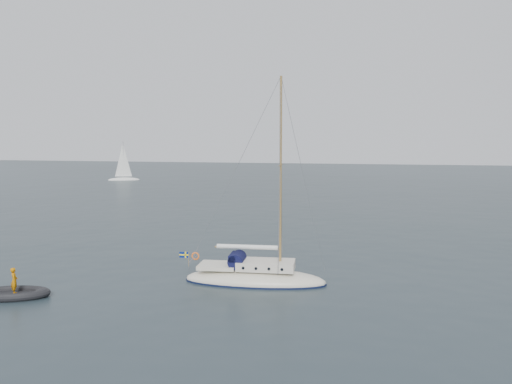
# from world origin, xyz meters

# --- Properties ---
(ground) EXTENTS (300.00, 300.00, 0.00)m
(ground) POSITION_xyz_m (0.00, 0.00, 0.00)
(ground) COLOR black
(ground) RESTS_ON ground
(sailboat) EXTENTS (8.53, 2.56, 12.15)m
(sailboat) POSITION_xyz_m (-0.55, -2.73, 0.92)
(sailboat) COLOR beige
(sailboat) RESTS_ON ground
(dinghy) EXTENTS (2.87, 1.29, 0.41)m
(dinghy) POSITION_xyz_m (-2.90, -1.08, 0.18)
(dinghy) COLOR #45454A
(dinghy) RESTS_ON ground
(rib) EXTENTS (4.00, 1.82, 1.60)m
(rib) POSITION_xyz_m (-12.18, -8.43, 0.25)
(rib) COLOR black
(rib) RESTS_ON ground
(distant_yacht_c) EXTENTS (6.40, 3.41, 8.47)m
(distant_yacht_c) POSITION_xyz_m (-45.10, 63.39, 3.62)
(distant_yacht_c) COLOR white
(distant_yacht_c) RESTS_ON ground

